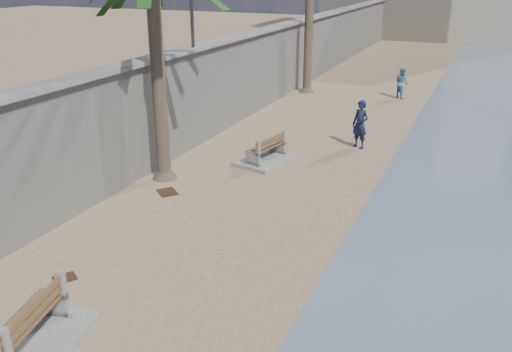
% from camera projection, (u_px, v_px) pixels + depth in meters
% --- Properties ---
extents(seawall, '(0.45, 70.00, 3.50)m').
position_uv_depth(seawall, '(274.00, 65.00, 26.71)').
color(seawall, gray).
rests_on(seawall, ground_plane).
extents(wall_cap, '(0.80, 70.00, 0.12)m').
position_uv_depth(wall_cap, '(274.00, 27.00, 26.06)').
color(wall_cap, gray).
rests_on(wall_cap, seawall).
extents(bench_near, '(2.10, 2.66, 0.99)m').
position_uv_depth(bench_near, '(26.00, 329.00, 9.35)').
color(bench_near, gray).
rests_on(bench_near, ground_plane).
extents(bench_far, '(1.86, 2.37, 0.88)m').
position_uv_depth(bench_far, '(266.00, 151.00, 18.51)').
color(bench_far, gray).
rests_on(bench_far, ground_plane).
extents(person_a, '(0.89, 0.77, 2.06)m').
position_uv_depth(person_a, '(360.00, 121.00, 19.70)').
color(person_a, '#141B37').
rests_on(person_a, ground_plane).
extents(person_b, '(1.04, 1.03, 1.71)m').
position_uv_depth(person_b, '(402.00, 81.00, 27.42)').
color(person_b, '#5283AA').
rests_on(person_b, ground_plane).
extents(debris_c, '(0.81, 0.80, 0.03)m').
position_uv_depth(debris_c, '(167.00, 192.00, 16.09)').
color(debris_c, '#382616').
rests_on(debris_c, ground_plane).
extents(debris_d, '(0.56, 0.59, 0.03)m').
position_uv_depth(debris_d, '(65.00, 278.00, 11.64)').
color(debris_d, '#382616').
rests_on(debris_d, ground_plane).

